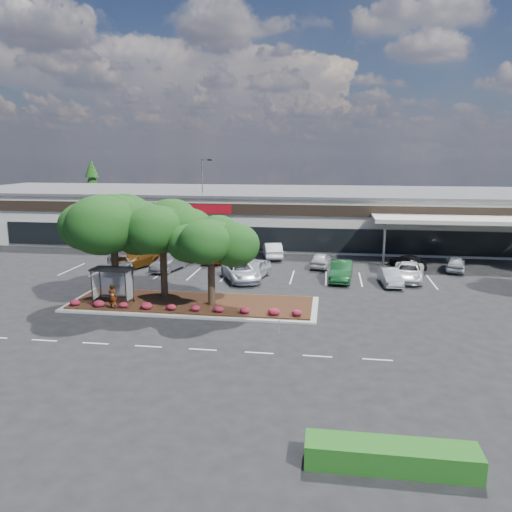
# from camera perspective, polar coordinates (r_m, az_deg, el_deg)

# --- Properties ---
(ground) EXTENTS (160.00, 160.00, 0.00)m
(ground) POSITION_cam_1_polar(r_m,az_deg,el_deg) (32.46, -5.71, -7.86)
(ground) COLOR black
(ground) RESTS_ON ground
(retail_store) EXTENTS (80.40, 25.20, 6.25)m
(retail_store) POSITION_cam_1_polar(r_m,az_deg,el_deg) (64.46, 1.62, 4.83)
(retail_store) COLOR silver
(retail_store) RESTS_ON ground
(landscape_island) EXTENTS (18.00, 6.00, 0.26)m
(landscape_island) POSITION_cam_1_polar(r_m,az_deg,el_deg) (36.59, -7.25, -5.43)
(landscape_island) COLOR #9D9D98
(landscape_island) RESTS_ON ground
(lane_markings) EXTENTS (33.12, 20.06, 0.01)m
(lane_markings) POSITION_cam_1_polar(r_m,az_deg,el_deg) (42.22, -2.47, -3.19)
(lane_markings) COLOR silver
(lane_markings) RESTS_ON ground
(shrub_row) EXTENTS (17.00, 0.80, 0.50)m
(shrub_row) POSITION_cam_1_polar(r_m,az_deg,el_deg) (34.55, -8.20, -5.82)
(shrub_row) COLOR maroon
(shrub_row) RESTS_ON landscape_island
(bus_shelter) EXTENTS (2.75, 1.55, 2.59)m
(bus_shelter) POSITION_cam_1_polar(r_m,az_deg,el_deg) (36.92, -16.03, -2.13)
(bus_shelter) COLOR black
(bus_shelter) RESTS_ON landscape_island
(island_tree_west) EXTENTS (7.20, 7.20, 7.89)m
(island_tree_west) POSITION_cam_1_polar(r_m,az_deg,el_deg) (38.12, -15.93, 1.22)
(island_tree_west) COLOR #123813
(island_tree_west) RESTS_ON landscape_island
(island_tree_mid) EXTENTS (6.60, 6.60, 7.32)m
(island_tree_mid) POSITION_cam_1_polar(r_m,az_deg,el_deg) (37.53, -10.59, 0.87)
(island_tree_mid) COLOR #123813
(island_tree_mid) RESTS_ON landscape_island
(island_tree_east) EXTENTS (5.80, 5.80, 6.50)m
(island_tree_east) POSITION_cam_1_polar(r_m,az_deg,el_deg) (35.09, -5.16, -0.41)
(island_tree_east) COLOR #123813
(island_tree_east) RESTS_ON landscape_island
(hedge_south_east) EXTENTS (6.00, 1.30, 0.90)m
(hedge_south_east) POSITION_cam_1_polar(r_m,az_deg,el_deg) (19.34, 15.18, -21.21)
(hedge_south_east) COLOR #184410
(hedge_south_east) RESTS_ON ground
(conifer_north_west) EXTENTS (4.40, 4.40, 10.00)m
(conifer_north_west) POSITION_cam_1_polar(r_m,az_deg,el_deg) (84.68, -18.14, 7.15)
(conifer_north_west) COLOR #123813
(conifer_north_west) RESTS_ON ground
(person_waiting) EXTENTS (0.69, 0.52, 1.72)m
(person_waiting) POSITION_cam_1_polar(r_m,az_deg,el_deg) (35.93, -16.07, -4.46)
(person_waiting) COLOR #594C47
(person_waiting) RESTS_ON landscape_island
(light_pole) EXTENTS (1.42, 0.73, 10.27)m
(light_pole) POSITION_cam_1_polar(r_m,az_deg,el_deg) (59.82, -6.02, 5.60)
(light_pole) COLOR #9D9D98
(light_pole) RESTS_ON ground
(survey_stake) EXTENTS (0.07, 0.14, 0.97)m
(survey_stake) POSITION_cam_1_polar(r_m,az_deg,el_deg) (30.53, 2.65, -7.85)
(survey_stake) COLOR #9F7853
(survey_stake) RESTS_ON ground
(car_0) EXTENTS (4.22, 5.63, 1.42)m
(car_0) POSITION_cam_1_polar(r_m,az_deg,el_deg) (48.37, -15.30, -0.82)
(car_0) COLOR #4D4D53
(car_0) RESTS_ON ground
(car_1) EXTENTS (4.28, 6.10, 1.64)m
(car_1) POSITION_cam_1_polar(r_m,az_deg,el_deg) (49.56, -13.59, -0.31)
(car_1) COLOR #61370F
(car_1) RESTS_ON ground
(car_2) EXTENTS (2.67, 4.84, 1.51)m
(car_2) POSITION_cam_1_polar(r_m,az_deg,el_deg) (47.49, -9.86, -0.75)
(car_2) COLOR #4D4C53
(car_2) RESTS_ON ground
(car_3) EXTENTS (2.94, 5.05, 1.61)m
(car_3) POSITION_cam_1_polar(r_m,az_deg,el_deg) (43.92, -0.21, -1.52)
(car_3) COLOR #B1B9BD
(car_3) RESTS_ON ground
(car_4) EXTENTS (4.60, 6.03, 1.52)m
(car_4) POSITION_cam_1_polar(r_m,az_deg,el_deg) (43.19, -1.72, -1.81)
(car_4) COLOR silver
(car_4) RESTS_ON ground
(car_5) EXTENTS (2.19, 5.22, 1.68)m
(car_5) POSITION_cam_1_polar(r_m,az_deg,el_deg) (43.78, 9.71, -1.68)
(car_5) COLOR #164B22
(car_5) RESTS_ON ground
(car_7) EXTENTS (1.83, 4.26, 1.37)m
(car_7) POSITION_cam_1_polar(r_m,az_deg,el_deg) (43.20, 15.11, -2.32)
(car_7) COLOR #9BA0A6
(car_7) RESTS_ON ground
(car_8) EXTENTS (3.53, 5.84, 1.52)m
(car_8) POSITION_cam_1_polar(r_m,az_deg,el_deg) (45.09, 17.00, -1.75)
(car_8) COLOR silver
(car_8) RESTS_ON ground
(car_9) EXTENTS (4.02, 5.53, 1.49)m
(car_9) POSITION_cam_1_polar(r_m,az_deg,el_deg) (55.79, -12.00, 1.00)
(car_9) COLOR #AAB0B6
(car_9) RESTS_ON ground
(car_10) EXTENTS (2.75, 4.77, 1.53)m
(car_10) POSITION_cam_1_polar(r_m,az_deg,el_deg) (54.53, -8.92, 0.89)
(car_10) COLOR #1E5630
(car_10) RESTS_ON ground
(car_11) EXTENTS (3.60, 6.04, 1.64)m
(car_11) POSITION_cam_1_polar(r_m,az_deg,el_deg) (52.66, -7.90, 0.60)
(car_11) COLOR black
(car_11) RESTS_ON ground
(car_12) EXTENTS (2.86, 5.60, 1.56)m
(car_12) POSITION_cam_1_polar(r_m,az_deg,el_deg) (50.79, -4.32, 0.23)
(car_12) COLOR #792704
(car_12) RESTS_ON ground
(car_13) EXTENTS (2.74, 5.26, 1.65)m
(car_13) POSITION_cam_1_polar(r_m,az_deg,el_deg) (52.48, 1.90, 0.68)
(car_13) COLOR white
(car_13) RESTS_ON ground
(car_14) EXTENTS (2.19, 4.37, 1.43)m
(car_14) POSITION_cam_1_polar(r_m,az_deg,el_deg) (48.56, 7.41, -0.45)
(car_14) COLOR silver
(car_14) RESTS_ON ground
(car_15) EXTENTS (3.50, 4.95, 1.33)m
(car_15) POSITION_cam_1_polar(r_m,az_deg,el_deg) (49.64, 16.93, -0.65)
(car_15) COLOR black
(car_15) RESTS_ON ground
(car_17) EXTENTS (2.60, 4.41, 1.41)m
(car_17) POSITION_cam_1_polar(r_m,az_deg,el_deg) (50.16, 21.84, -0.82)
(car_17) COLOR #9FA6AA
(car_17) RESTS_ON ground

